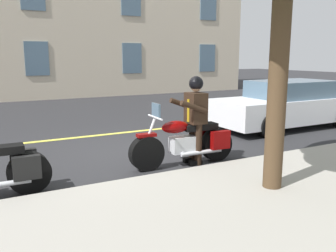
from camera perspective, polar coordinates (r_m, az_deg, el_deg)
ground_plane at (r=8.05m, az=-7.16°, el=-4.29°), size 80.00×80.00×0.00m
sidewalk_curb at (r=4.40m, az=15.50°, el=-17.01°), size 60.00×5.00×0.15m
lane_center_stripe at (r=9.89m, az=-11.34°, el=-1.50°), size 60.00×0.16×0.01m
motorcycle_main at (r=7.06m, az=2.93°, el=-2.61°), size 2.22×0.64×1.26m
rider_main at (r=7.04m, az=4.31°, el=2.18°), size 0.63×0.56×1.74m
car_silver at (r=11.36m, az=18.39°, el=3.27°), size 4.60×1.92×1.40m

